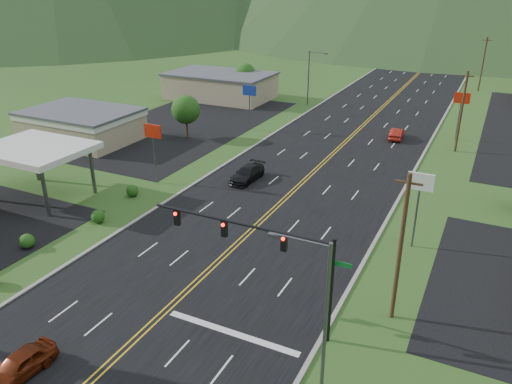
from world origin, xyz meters
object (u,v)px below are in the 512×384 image
at_px(streetlight_west, 310,74).
at_px(car_red_far, 397,134).
at_px(traffic_signal, 268,249).
at_px(gas_canopy, 35,150).
at_px(car_dark_mid, 247,174).
at_px(streetlight_east, 320,309).
at_px(car_red_near, 19,366).

relative_size(streetlight_west, car_red_far, 2.03).
xyz_separation_m(traffic_signal, gas_canopy, (-28.48, 8.00, -0.46)).
distance_m(gas_canopy, car_dark_mid, 21.19).
relative_size(streetlight_east, car_dark_mid, 1.72).
height_order(gas_canopy, car_red_far, gas_canopy).
bearing_deg(car_red_near, streetlight_west, 100.48).
distance_m(streetlight_west, car_red_near, 66.89).
height_order(streetlight_east, gas_canopy, streetlight_east).
xyz_separation_m(streetlight_east, gas_canopy, (-33.18, 12.00, -0.31)).
relative_size(streetlight_east, gas_canopy, 0.90).
distance_m(gas_canopy, car_red_near, 26.17).
bearing_deg(car_red_far, car_red_near, 76.40).
bearing_deg(streetlight_west, car_dark_mid, -80.19).
height_order(traffic_signal, car_red_near, traffic_signal).
height_order(traffic_signal, car_red_far, traffic_signal).
bearing_deg(traffic_signal, car_dark_mid, 120.17).
xyz_separation_m(traffic_signal, car_red_near, (-10.21, -10.26, -4.61)).
height_order(car_red_near, car_red_far, car_red_far).
height_order(streetlight_west, car_red_far, streetlight_west).
distance_m(traffic_signal, streetlight_east, 6.17).
bearing_deg(gas_canopy, traffic_signal, -15.70).
relative_size(traffic_signal, car_red_far, 2.96).
distance_m(streetlight_east, car_dark_mid, 30.22).
xyz_separation_m(streetlight_west, gas_canopy, (-10.32, -48.00, -0.31)).
bearing_deg(gas_canopy, streetlight_west, 77.87).
relative_size(traffic_signal, gas_canopy, 1.31).
height_order(streetlight_west, gas_canopy, streetlight_west).
distance_m(traffic_signal, car_red_far, 43.24).
relative_size(streetlight_east, car_red_near, 2.13).
relative_size(gas_canopy, car_dark_mid, 1.92).
distance_m(streetlight_east, gas_canopy, 35.28).
distance_m(traffic_signal, car_dark_mid, 24.44).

